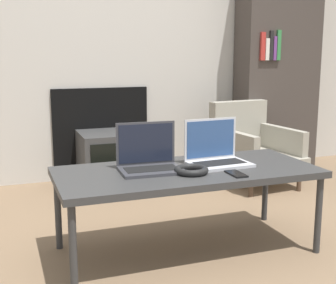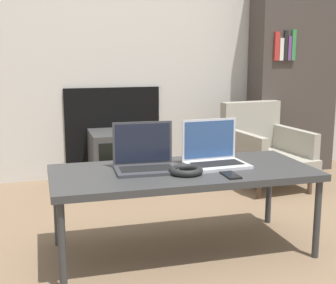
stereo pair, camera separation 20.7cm
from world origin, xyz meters
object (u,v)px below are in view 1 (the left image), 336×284
at_px(laptop_right, 216,154).
at_px(armchair, 251,143).
at_px(laptop_left, 149,159).
at_px(tv, 108,159).
at_px(phone, 236,174).
at_px(headphones, 191,170).

relative_size(laptop_right, armchair, 0.47).
relative_size(laptop_left, laptop_right, 0.99).
bearing_deg(tv, laptop_left, -93.45).
bearing_deg(tv, phone, -79.36).
relative_size(headphones, phone, 1.27).
distance_m(laptop_left, armchair, 1.63).
xyz_separation_m(laptop_left, headphones, (0.18, -0.14, -0.04)).
height_order(laptop_left, armchair, laptop_left).
relative_size(phone, tv, 0.30).
bearing_deg(tv, laptop_right, -77.33).
bearing_deg(laptop_right, phone, -94.55).
relative_size(laptop_left, armchair, 0.47).
height_order(headphones, phone, headphones).
xyz_separation_m(laptop_right, headphones, (-0.21, -0.14, -0.04)).
height_order(laptop_right, tv, laptop_right).
bearing_deg(headphones, laptop_right, 34.47).
relative_size(laptop_right, headphones, 1.90).
distance_m(headphones, phone, 0.23).
xyz_separation_m(tv, armchair, (1.14, -0.32, 0.11)).
bearing_deg(laptop_right, tv, 99.16).
distance_m(laptop_right, headphones, 0.26).
height_order(phone, tv, phone).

